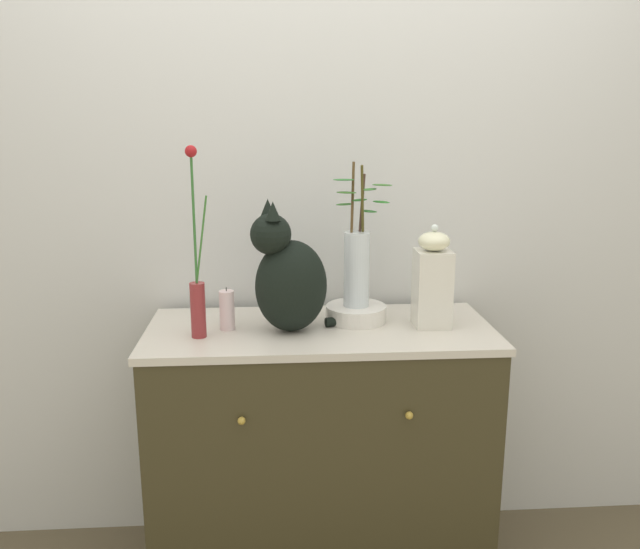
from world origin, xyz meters
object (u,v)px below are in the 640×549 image
vase_slim_green (197,290)px  bowl_porcelain (356,313)px  jar_lidded_porcelain (433,281)px  sideboard (320,452)px  vase_glass_clear (357,263)px  candle_pillar (227,311)px  cat_sitting (289,278)px

vase_slim_green → bowl_porcelain: 0.55m
bowl_porcelain → jar_lidded_porcelain: 0.28m
jar_lidded_porcelain → sideboard: bearing=178.7°
vase_glass_clear → candle_pillar: 0.46m
vase_glass_clear → sideboard: bearing=-154.3°
jar_lidded_porcelain → candle_pillar: bearing=179.6°
vase_glass_clear → candle_pillar: vase_glass_clear is taller
vase_slim_green → vase_glass_clear: bearing=14.4°
bowl_porcelain → jar_lidded_porcelain: jar_lidded_porcelain is taller
bowl_porcelain → vase_glass_clear: (0.00, 0.00, 0.17)m
vase_slim_green → candle_pillar: (0.08, 0.07, -0.09)m
cat_sitting → bowl_porcelain: bearing=21.7°
cat_sitting → vase_slim_green: bearing=-171.9°
bowl_porcelain → sideboard: bearing=-154.3°
cat_sitting → vase_slim_green: vase_slim_green is taller
sideboard → jar_lidded_porcelain: size_ratio=3.35×
vase_slim_green → vase_glass_clear: 0.54m
jar_lidded_porcelain → candle_pillar: 0.68m
cat_sitting → vase_slim_green: size_ratio=0.74×
cat_sitting → bowl_porcelain: (0.23, 0.09, -0.15)m
bowl_porcelain → vase_glass_clear: 0.17m
sideboard → candle_pillar: (-0.30, -0.00, 0.52)m
cat_sitting → jar_lidded_porcelain: bearing=2.6°
bowl_porcelain → vase_slim_green: bearing=-165.7°
sideboard → vase_slim_green: bearing=-169.7°
cat_sitting → candle_pillar: bearing=172.6°
vase_slim_green → bowl_porcelain: bearing=14.3°
vase_slim_green → jar_lidded_porcelain: bearing=4.7°
sideboard → vase_glass_clear: size_ratio=2.37×
bowl_porcelain → jar_lidded_porcelain: (0.24, -0.07, 0.13)m
jar_lidded_porcelain → vase_glass_clear: bearing=163.8°
cat_sitting → jar_lidded_porcelain: size_ratio=1.29×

